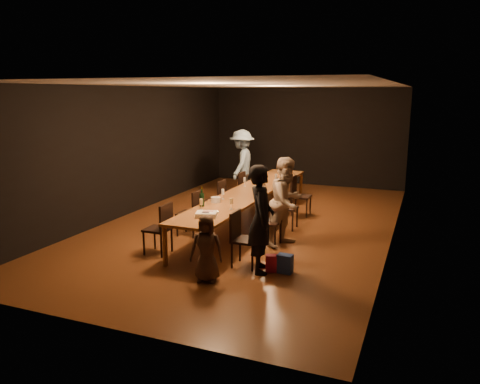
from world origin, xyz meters
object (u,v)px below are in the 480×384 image
at_px(table, 249,193).
at_px(chair_left_0, 157,228).
at_px(champagne_bottle, 202,197).
at_px(chair_right_3, 301,196).
at_px(chair_left_3, 235,190).
at_px(chair_left_2, 214,200).
at_px(woman_tan, 287,202).
at_px(chair_right_0, 246,239).
at_px(child, 206,248).
at_px(chair_right_1, 269,221).
at_px(plate_stack, 216,200).
at_px(chair_right_2, 287,207).
at_px(chair_left_1, 189,213).
at_px(woman_birthday, 261,219).
at_px(birthday_cake, 206,214).
at_px(man_blue, 242,164).
at_px(ice_bucket, 262,182).

relative_size(table, chair_left_0, 6.45).
bearing_deg(champagne_bottle, chair_right_3, 67.46).
relative_size(chair_left_0, chair_left_3, 1.00).
bearing_deg(chair_left_2, woman_tan, -118.11).
relative_size(chair_right_0, chair_left_3, 1.00).
distance_m(table, child, 3.24).
height_order(chair_right_1, plate_stack, chair_right_1).
xyz_separation_m(chair_right_2, chair_left_1, (-1.70, -1.20, 0.00)).
height_order(chair_right_3, child, child).
relative_size(woman_birthday, child, 1.68).
height_order(table, plate_stack, plate_stack).
bearing_deg(chair_right_0, chair_left_2, -144.69).
height_order(chair_right_0, plate_stack, chair_right_0).
distance_m(chair_left_0, birthday_cake, 0.99).
distance_m(chair_right_2, man_blue, 3.24).
bearing_deg(chair_right_0, chair_right_1, 180.00).
distance_m(chair_left_2, woman_tan, 2.30).
relative_size(chair_left_1, child, 0.89).
bearing_deg(man_blue, chair_right_1, 21.98).
relative_size(chair_left_1, chair_left_3, 1.00).
relative_size(chair_left_1, champagne_bottle, 2.46).
bearing_deg(chair_left_0, chair_right_1, -54.78).
relative_size(chair_left_2, birthday_cake, 2.19).
bearing_deg(man_blue, chair_right_3, 50.76).
bearing_deg(plate_stack, birthday_cake, -73.71).
bearing_deg(chair_right_1, ice_bucket, -156.49).
xyz_separation_m(chair_right_1, chair_left_3, (-1.70, 2.40, 0.00)).
height_order(child, plate_stack, child).
xyz_separation_m(chair_right_1, chair_left_2, (-1.70, 1.20, 0.00)).
xyz_separation_m(table, chair_left_2, (-0.85, 0.00, -0.24)).
height_order(woman_birthday, man_blue, man_blue).
height_order(chair_right_2, plate_stack, chair_right_2).
distance_m(woman_birthday, champagne_bottle, 1.72).
xyz_separation_m(chair_left_1, woman_tan, (2.00, 0.13, 0.38)).
relative_size(chair_left_2, woman_tan, 0.55).
relative_size(table, man_blue, 3.22).
xyz_separation_m(table, chair_right_3, (0.85, 1.20, -0.24)).
bearing_deg(chair_left_2, chair_right_3, -54.78).
distance_m(chair_right_0, chair_left_2, 2.94).
height_order(chair_right_1, chair_left_3, same).
distance_m(chair_left_1, child, 2.42).
bearing_deg(child, man_blue, 92.75).
xyz_separation_m(chair_left_1, child, (1.36, -2.00, 0.06)).
bearing_deg(man_blue, champagne_bottle, 4.73).
bearing_deg(woman_birthday, chair_right_2, -13.85).
bearing_deg(ice_bucket, chair_right_1, -66.49).
height_order(chair_left_3, child, child).
xyz_separation_m(champagne_bottle, ice_bucket, (0.40, 2.24, -0.08)).
height_order(chair_right_2, woman_tan, woman_tan).
bearing_deg(table, chair_right_2, 0.00).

